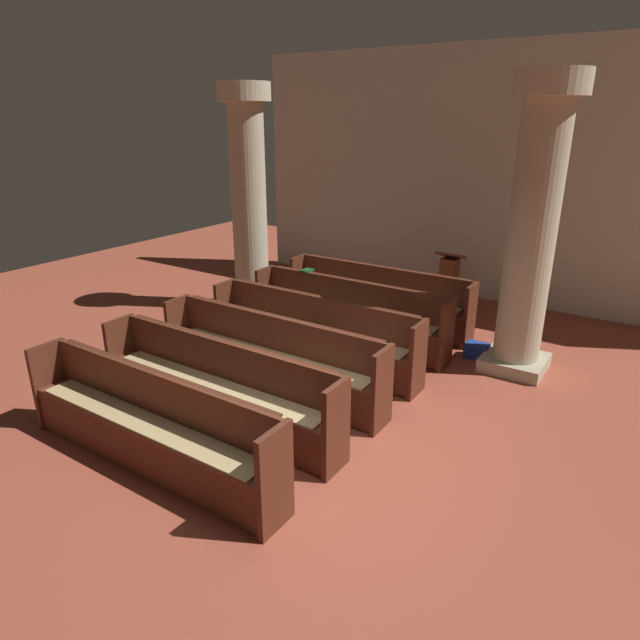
# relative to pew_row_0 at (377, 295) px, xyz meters

# --- Properties ---
(ground_plane) EXTENTS (19.20, 19.20, 0.00)m
(ground_plane) POSITION_rel_pew_row_0_xyz_m (1.10, -3.64, -0.52)
(ground_plane) COLOR #9E4733
(back_wall) EXTENTS (10.00, 0.16, 4.50)m
(back_wall) POSITION_rel_pew_row_0_xyz_m (1.10, 2.44, 1.73)
(back_wall) COLOR beige
(back_wall) RESTS_ON ground
(pew_row_0) EXTENTS (3.23, 0.46, 0.97)m
(pew_row_0) POSITION_rel_pew_row_0_xyz_m (0.00, 0.00, 0.00)
(pew_row_0) COLOR #562819
(pew_row_0) RESTS_ON ground
(pew_row_1) EXTENTS (3.23, 0.46, 0.97)m
(pew_row_1) POSITION_rel_pew_row_0_xyz_m (0.00, -0.95, 0.00)
(pew_row_1) COLOR #562819
(pew_row_1) RESTS_ON ground
(pew_row_2) EXTENTS (3.23, 0.47, 0.97)m
(pew_row_2) POSITION_rel_pew_row_0_xyz_m (0.00, -1.91, 0.00)
(pew_row_2) COLOR #562819
(pew_row_2) RESTS_ON ground
(pew_row_3) EXTENTS (3.23, 0.46, 0.97)m
(pew_row_3) POSITION_rel_pew_row_0_xyz_m (0.00, -2.86, 0.00)
(pew_row_3) COLOR #562819
(pew_row_3) RESTS_ON ground
(pew_row_4) EXTENTS (3.23, 0.46, 0.97)m
(pew_row_4) POSITION_rel_pew_row_0_xyz_m (0.00, -3.82, 0.00)
(pew_row_4) COLOR #562819
(pew_row_4) RESTS_ON ground
(pew_row_5) EXTENTS (3.23, 0.46, 0.97)m
(pew_row_5) POSITION_rel_pew_row_0_xyz_m (0.00, -4.77, 0.00)
(pew_row_5) COLOR #562819
(pew_row_5) RESTS_ON ground
(pillar_aisle_side) EXTENTS (0.88, 0.88, 3.82)m
(pillar_aisle_side) POSITION_rel_pew_row_0_xyz_m (2.41, -0.46, 1.46)
(pillar_aisle_side) COLOR tan
(pillar_aisle_side) RESTS_ON ground
(pillar_far_side) EXTENTS (0.88, 0.88, 3.82)m
(pillar_far_side) POSITION_rel_pew_row_0_xyz_m (-2.36, -0.39, 1.46)
(pillar_far_side) COLOR tan
(pillar_far_side) RESTS_ON ground
(lectern) EXTENTS (0.48, 0.45, 1.08)m
(lectern) POSITION_rel_pew_row_0_xyz_m (0.70, 1.37, -0.06)
(lectern) COLOR brown
(lectern) RESTS_ON ground
(hymn_book) EXTENTS (0.15, 0.21, 0.03)m
(hymn_book) POSITION_rel_pew_row_0_xyz_m (-0.88, -0.76, 0.46)
(hymn_book) COLOR #194723
(hymn_book) RESTS_ON pew_row_1
(kneeler_box_blue) EXTENTS (0.33, 0.25, 0.22)m
(kneeler_box_blue) POSITION_rel_pew_row_0_xyz_m (1.85, -0.40, -0.41)
(kneeler_box_blue) COLOR navy
(kneeler_box_blue) RESTS_ON ground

